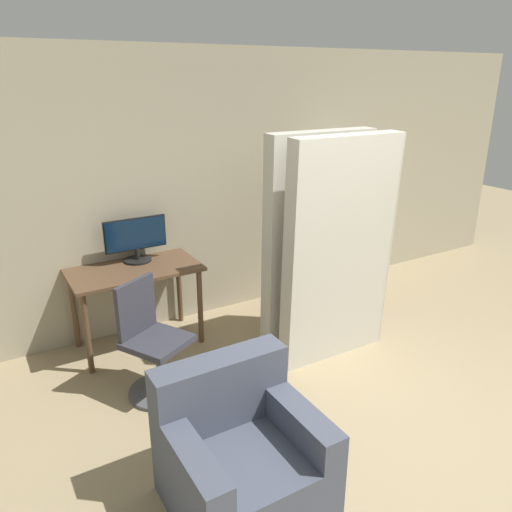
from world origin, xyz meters
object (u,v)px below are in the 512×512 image
at_px(monitor, 136,238).
at_px(mattress_far, 317,242).
at_px(office_chair, 153,349).
at_px(mattress_near, 340,252).
at_px(armchair, 240,455).
at_px(bookshelf, 324,224).

bearing_deg(monitor, mattress_far, -33.67).
bearing_deg(mattress_far, monitor, 146.33).
bearing_deg(mattress_far, office_chair, -178.59).
height_order(monitor, mattress_near, mattress_near).
distance_m(mattress_far, armchair, 2.17).
distance_m(office_chair, armchair, 1.32).
xyz_separation_m(monitor, mattress_far, (1.39, -0.93, -0.01)).
xyz_separation_m(monitor, mattress_near, (1.39, -1.25, -0.01)).
xyz_separation_m(bookshelf, armchair, (-2.40, -2.31, -0.49)).
bearing_deg(office_chair, mattress_near, -9.96).
height_order(mattress_near, armchair, mattress_near).
bearing_deg(armchair, bookshelf, 43.94).
height_order(bookshelf, mattress_near, mattress_near).
distance_m(monitor, mattress_far, 1.68).
distance_m(mattress_near, mattress_far, 0.32).
xyz_separation_m(bookshelf, mattress_far, (-0.84, -0.96, 0.19)).
relative_size(monitor, bookshelf, 0.36).
relative_size(mattress_near, armchair, 2.35).
distance_m(bookshelf, mattress_near, 1.55).
distance_m(monitor, mattress_near, 1.88).
xyz_separation_m(office_chair, bookshelf, (2.46, 1.00, 0.42)).
xyz_separation_m(bookshelf, mattress_near, (-0.84, -1.28, 0.19)).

